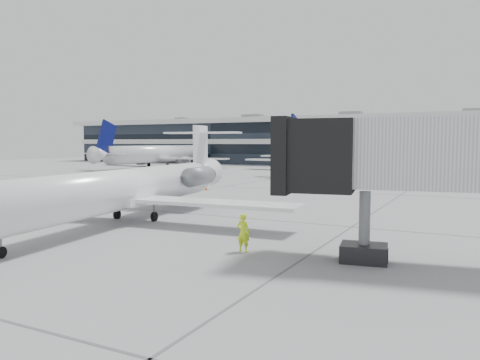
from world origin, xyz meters
The scene contains 8 objects.
ground centered at (0.00, 0.00, 0.00)m, with size 220.00×220.00×0.00m, color gray.
terminal centered at (0.00, 82.00, 5.00)m, with size 170.00×22.00×10.00m, color black.
bg_jet_left centered at (-45.00, 55.00, 0.00)m, with size 32.00×40.00×9.60m, color silver, non-canonical shape.
bg_jet_center centered at (-8.00, 55.00, 0.00)m, with size 32.00×40.00×9.60m, color silver, non-canonical shape.
regional_jet centered at (-3.56, -5.16, 2.30)m, with size 23.38×29.18×6.74m.
ramp_worker centered at (6.98, -9.00, 0.93)m, with size 0.68×0.45×1.87m, color #D3FF1A.
traffic_cone centered at (-9.84, 15.21, 0.24)m, with size 0.44×0.44×0.51m.
far_tug centered at (-23.14, 29.31, 0.65)m, with size 1.45×2.33×1.45m.
Camera 1 is at (16.94, -28.72, 5.24)m, focal length 35.00 mm.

